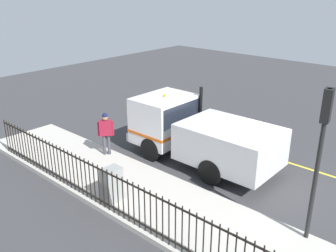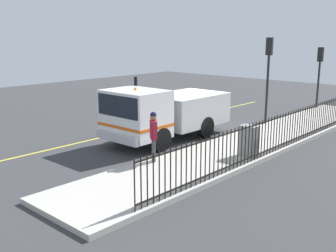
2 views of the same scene
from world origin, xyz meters
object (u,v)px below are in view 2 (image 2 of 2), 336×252
(traffic_light_mid, at_px, (320,65))
(utility_cabinet, at_px, (249,141))
(work_truck, at_px, (162,111))
(traffic_cone, at_px, (155,122))
(worker_standing, at_px, (153,131))
(traffic_light_near, at_px, (268,63))

(traffic_light_mid, xyz_separation_m, utility_cabinet, (2.29, -11.67, -2.03))
(work_truck, height_order, traffic_light_mid, traffic_light_mid)
(traffic_cone, bearing_deg, utility_cabinet, -12.42)
(worker_standing, xyz_separation_m, traffic_cone, (-3.99, 4.18, -0.91))
(worker_standing, height_order, traffic_light_near, traffic_light_near)
(traffic_light_near, bearing_deg, utility_cabinet, 103.95)
(traffic_light_mid, distance_m, traffic_cone, 11.27)
(worker_standing, xyz_separation_m, utility_cabinet, (2.12, 2.84, -0.52))
(traffic_light_near, height_order, traffic_cone, traffic_light_near)
(work_truck, bearing_deg, traffic_light_near, -110.03)
(traffic_light_mid, bearing_deg, traffic_cone, 71.22)
(traffic_light_near, relative_size, traffic_light_mid, 1.17)
(work_truck, xyz_separation_m, traffic_light_near, (1.99, 5.53, 1.85))
(work_truck, xyz_separation_m, utility_cabinet, (4.32, 0.08, -0.58))
(work_truck, height_order, utility_cabinet, work_truck)
(work_truck, height_order, traffic_light_near, traffic_light_near)
(utility_cabinet, distance_m, traffic_cone, 6.27)
(work_truck, xyz_separation_m, traffic_light_mid, (2.03, 11.75, 1.44))
(utility_cabinet, height_order, traffic_cone, utility_cabinet)
(traffic_light_mid, bearing_deg, work_truck, 81.74)
(utility_cabinet, bearing_deg, traffic_light_mid, 101.11)
(traffic_light_mid, height_order, traffic_cone, traffic_light_mid)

